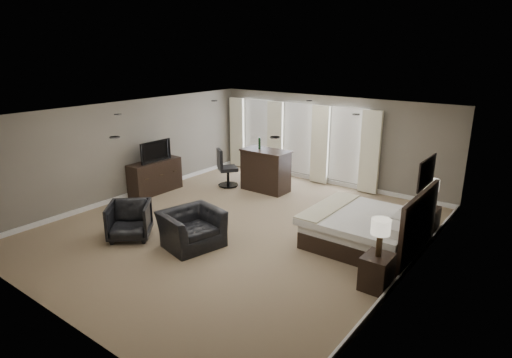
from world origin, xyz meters
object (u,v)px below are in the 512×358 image
Objects in this scene: nightstand_near at (377,272)px; armchair_near at (191,223)px; bar_stool_left at (250,175)px; armchair_far at (129,219)px; bed at (364,214)px; lamp_near at (380,238)px; lamp_far at (431,194)px; bar_counter at (266,170)px; bar_stool_right at (278,171)px; dresser at (155,177)px; desk_chair at (228,168)px; nightstand_far at (427,220)px; tv at (154,159)px.

armchair_near is at bearing -169.06° from nightstand_near.
nightstand_near is 5.91m from bar_stool_left.
bed is at bearing -8.34° from armchair_far.
lamp_near is 1.02× the size of lamp_far.
lamp_far is (0.00, 2.90, 0.59)m from nightstand_near.
bar_counter is 0.57m from bar_stool_left.
lamp_far is 0.78× the size of bar_stool_right.
bed reaches higher than dresser.
desk_chair is (-0.66, 4.00, 0.13)m from armchair_far.
armchair_near is (-3.67, -3.61, -0.39)m from lamp_far.
nightstand_far is at bearing -2.52° from bar_counter.
nightstand_near is at bearing -39.29° from bar_stool_right.
lamp_near reaches higher than bar_stool_left.
lamp_near is (0.00, -2.90, 0.64)m from nightstand_far.
lamp_near is 0.88× the size of bar_stool_left.
armchair_near is 1.02× the size of desk_chair.
desk_chair is at bearing 164.70° from bed.
nightstand_near is 0.52× the size of armchair_near.
bed is 3.52m from armchair_near.
lamp_near is at bearing -65.31° from armchair_near.
dresser is 3.04m from armchair_far.
lamp_far reaches higher than bar_stool_left.
tv reaches higher than bar_stool_right.
bed is 3.57× the size of nightstand_near.
desk_chair reaches higher than nightstand_near.
armchair_far is (-1.32, -0.54, -0.07)m from armchair_near.
desk_chair reaches higher than tv.
lamp_near is 0.65× the size of tv.
bar_stool_left is at bearing 148.86° from nightstand_near.
nightstand_near is at bearing -9.05° from dresser.
bar_counter is at bearing 145.68° from lamp_near.
dresser reaches higher than bar_stool_left.
bar_stool_right is at bearing 47.91° from dresser.
nightstand_near reaches higher than nightstand_far.
bar_stool_right reaches higher than nightstand_far.
armchair_near reaches higher than nightstand_near.
bar_stool_right is (-4.55, 3.72, -0.52)m from lamp_near.
desk_chair is at bearing -178.51° from nightstand_far.
desk_chair reaches higher than bar_stool_left.
armchair_far is (-4.99, -1.24, -0.49)m from lamp_near.
lamp_near is 0.57× the size of armchair_near.
bed reaches higher than armchair_far.
tv is at bearing 87.79° from armchair_far.
bed is 4.01m from bar_counter.
bar_counter reaches higher than bar_stool_right.
bar_stool_left is at bearing -116.71° from desk_chair.
armchair_near reaches higher than bar_stool_right.
tv reaches higher than nightstand_far.
dresser is at bearing 170.95° from lamp_near.
desk_chair is (-4.76, 1.30, -0.12)m from bed.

